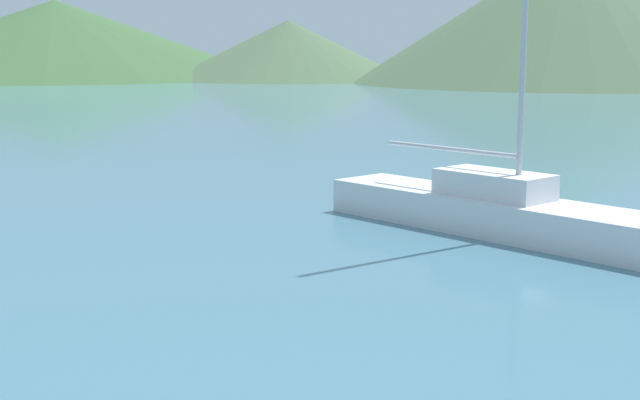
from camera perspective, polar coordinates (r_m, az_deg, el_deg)
name	(u,v)px	position (r m, az deg, el deg)	size (l,w,h in m)	color
sailboat_inner	(493,207)	(18.94, 11.04, -0.45)	(7.29, 6.33, 11.29)	silver
hill_west	(56,39)	(121.06, -16.54, 9.88)	(55.74, 55.74, 9.77)	#3D6038
hill_central	(289,50)	(107.53, -2.03, 9.59)	(29.12, 29.12, 7.00)	#4C6647
hill_east	(569,14)	(100.25, 15.66, 11.38)	(46.30, 46.30, 14.51)	#4C6647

